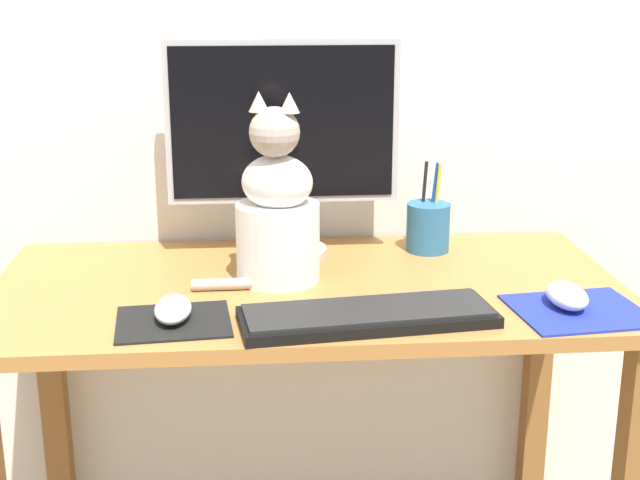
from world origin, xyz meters
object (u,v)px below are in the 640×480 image
(monitor, at_px, (283,137))
(pen_cup, at_px, (428,226))
(computer_mouse_right, at_px, (567,295))
(keyboard, at_px, (368,316))
(computer_mouse_left, at_px, (173,309))
(cat, at_px, (277,212))

(monitor, height_order, pen_cup, monitor)
(computer_mouse_right, bearing_deg, keyboard, -174.21)
(computer_mouse_left, height_order, computer_mouse_right, computer_mouse_right)
(computer_mouse_right, bearing_deg, cat, 158.53)
(monitor, xyz_separation_m, computer_mouse_left, (-0.20, -0.35, -0.21))
(monitor, distance_m, keyboard, 0.46)
(pen_cup, bearing_deg, computer_mouse_right, -64.23)
(monitor, relative_size, keyboard, 1.07)
(keyboard, xyz_separation_m, computer_mouse_right, (0.34, 0.03, 0.01))
(keyboard, relative_size, computer_mouse_right, 3.87)
(monitor, xyz_separation_m, keyboard, (0.12, -0.39, -0.22))
(keyboard, bearing_deg, monitor, 100.16)
(monitor, height_order, computer_mouse_right, monitor)
(computer_mouse_right, xyz_separation_m, pen_cup, (-0.17, 0.34, 0.03))
(computer_mouse_left, xyz_separation_m, pen_cup, (0.48, 0.34, 0.03))
(monitor, xyz_separation_m, computer_mouse_right, (0.45, -0.35, -0.21))
(computer_mouse_left, relative_size, pen_cup, 0.64)
(monitor, relative_size, computer_mouse_left, 3.93)
(cat, distance_m, pen_cup, 0.35)
(computer_mouse_right, relative_size, pen_cup, 0.61)
(computer_mouse_left, relative_size, computer_mouse_right, 1.05)
(cat, bearing_deg, monitor, 102.42)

